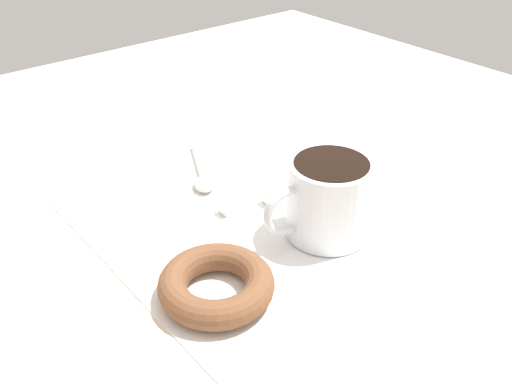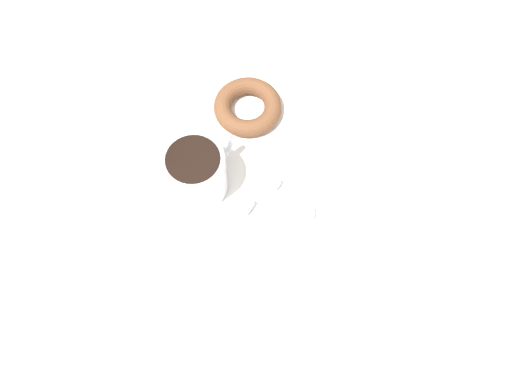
{
  "view_description": "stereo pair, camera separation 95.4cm",
  "coord_description": "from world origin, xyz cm",
  "views": [
    {
      "loc": [
        42.52,
        -35.34,
        35.82
      ],
      "look_at": [
        1.23,
        -1.53,
        2.3
      ],
      "focal_mm": 40.0,
      "sensor_mm": 36.0,
      "label": 1
    },
    {
      "loc": [
        -16.86,
        27.55,
        76.16
      ],
      "look_at": [
        1.23,
        -1.53,
        2.3
      ],
      "focal_mm": 40.0,
      "sensor_mm": 36.0,
      "label": 2
    }
  ],
  "objects": [
    {
      "name": "donut",
      "position": [
        10.21,
        -13.5,
        1.64
      ],
      "size": [
        10.55,
        10.55,
        2.68
      ],
      "primitive_type": "torus",
      "color": "brown",
      "rests_on": "napkin"
    },
    {
      "name": "spoon",
      "position": [
        -7.38,
        -2.93,
        0.7
      ],
      "size": [
        11.72,
        6.89,
        0.9
      ],
      "color": "#B7B2A8",
      "rests_on": "napkin"
    },
    {
      "name": "coffee_cup",
      "position": [
        9.49,
        1.09,
        4.6
      ],
      "size": [
        8.71,
        11.86,
        8.32
      ],
      "color": "silver",
      "rests_on": "napkin"
    },
    {
      "name": "sugar_cube_extra",
      "position": [
        1.73,
        0.69,
        1.26
      ],
      "size": [
        1.93,
        1.93,
        1.93
      ],
      "primitive_type": "cube",
      "color": "white",
      "rests_on": "napkin"
    },
    {
      "name": "napkin",
      "position": [
        1.23,
        -1.53,
        0.15
      ],
      "size": [
        35.25,
        35.25,
        0.3
      ],
      "primitive_type": "cube",
      "rotation": [
        0.0,
        0.0,
        0.0
      ],
      "color": "white",
      "rests_on": "ground_plane"
    },
    {
      "name": "ground_plane",
      "position": [
        0.0,
        0.0,
        -1.0
      ],
      "size": [
        120.0,
        120.0,
        2.0
      ],
      "primitive_type": "cube",
      "color": "beige"
    },
    {
      "name": "sugar_cube",
      "position": [
        -0.33,
        -4.62,
        1.03
      ],
      "size": [
        1.46,
        1.46,
        1.46
      ],
      "primitive_type": "cube",
      "color": "white",
      "rests_on": "napkin"
    }
  ]
}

